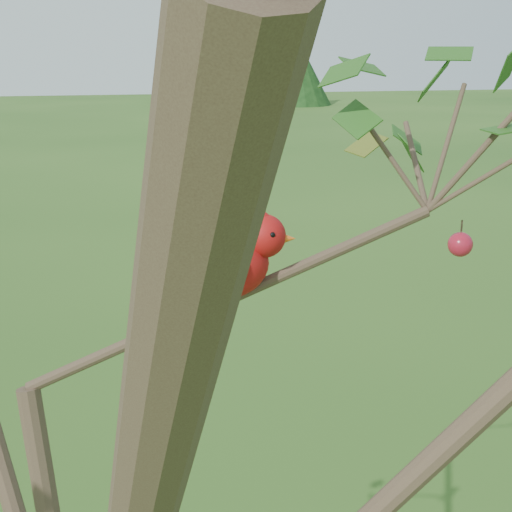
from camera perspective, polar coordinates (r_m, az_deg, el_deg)
The scene contains 2 objects.
crabapple_tree at distance 0.94m, azimuth -14.65°, elevation -3.73°, with size 2.35×2.05×2.95m.
cardinal at distance 1.04m, azimuth -2.32°, elevation -0.18°, with size 0.23×0.14×0.16m.
Camera 1 is at (0.06, -0.91, 2.43)m, focal length 50.00 mm.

